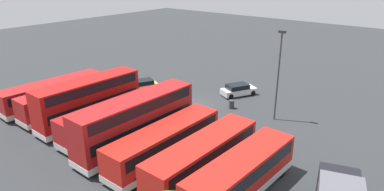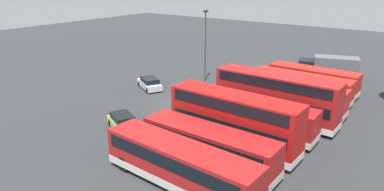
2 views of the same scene
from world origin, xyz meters
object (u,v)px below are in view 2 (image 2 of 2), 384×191
bus_single_deck_third (290,95)px  box_truck_blue (329,68)px  bus_single_deck_near_end (313,79)px  bus_double_decker_sixth (234,120)px  waste_bin_yellow (184,88)px  bus_single_deck_second (301,86)px  bus_single_deck_fifth (254,115)px  bus_single_deck_far_end (180,164)px  car_hatchback_silver (123,122)px  lamp_post_tall (205,42)px  bus_double_decker_fourth (275,96)px  car_small_green (150,83)px  bus_single_deck_seventh (209,146)px

bus_single_deck_third → box_truck_blue: bearing=-179.9°
bus_single_deck_near_end → bus_double_decker_sixth: 18.03m
waste_bin_yellow → bus_single_deck_second: bearing=113.6°
bus_single_deck_fifth → box_truck_blue: bearing=178.5°
bus_single_deck_far_end → car_hatchback_silver: (-4.01, -9.72, -0.92)m
bus_single_deck_fifth → bus_double_decker_sixth: size_ratio=1.01×
bus_single_deck_third → lamp_post_tall: 13.86m
lamp_post_tall → box_truck_blue: bearing=128.4°
bus_double_decker_fourth → bus_single_deck_far_end: bearing=-1.7°
bus_double_decker_sixth → bus_single_deck_far_end: bus_double_decker_sixth is taller
bus_double_decker_sixth → car_small_green: 17.89m
lamp_post_tall → waste_bin_yellow: (5.06, 0.32, -4.84)m
bus_double_decker_sixth → bus_single_deck_seventh: 3.76m
bus_single_deck_fifth → bus_double_decker_sixth: bearing=0.7°
bus_single_deck_seventh → bus_single_deck_second: bearing=179.2°
waste_bin_yellow → bus_double_decker_fourth: bearing=81.8°
bus_single_deck_far_end → car_small_green: bus_single_deck_far_end is taller
box_truck_blue → lamp_post_tall: lamp_post_tall is taller
bus_single_deck_seventh → car_hatchback_silver: bus_single_deck_seventh is taller
bus_double_decker_sixth → box_truck_blue: bus_double_decker_sixth is taller
car_small_green → box_truck_blue: bearing=135.5°
bus_single_deck_fifth → bus_single_deck_third: bearing=175.5°
bus_single_deck_third → lamp_post_tall: bearing=-104.5°
car_small_green → bus_single_deck_second: bearing=113.2°
bus_double_decker_sixth → bus_single_deck_fifth: bearing=-179.3°
box_truck_blue → bus_single_deck_seventh: bearing=-0.9°
bus_single_deck_fifth → lamp_post_tall: bearing=-130.3°
bus_single_deck_far_end → car_hatchback_silver: size_ratio=2.64×
bus_single_deck_third → bus_double_decker_fourth: (3.51, -0.17, 0.83)m
bus_single_deck_fifth → bus_double_decker_fourth: bearing=173.9°
bus_double_decker_fourth → bus_single_deck_far_end: bus_double_decker_fourth is taller
bus_single_deck_third → lamp_post_tall: size_ratio=1.21×
bus_single_deck_far_end → car_hatchback_silver: 10.55m
bus_single_deck_fifth → car_small_green: bearing=-103.2°
car_small_green → waste_bin_yellow: 4.38m
car_small_green → bus_single_deck_third: bearing=101.4°
bus_double_decker_sixth → box_truck_blue: 24.45m
bus_single_deck_near_end → waste_bin_yellow: bearing=-54.8°
bus_double_decker_fourth → box_truck_blue: size_ratio=1.52×
bus_single_deck_third → bus_single_deck_seventh: (14.50, -0.47, -0.00)m
bus_single_deck_far_end → waste_bin_yellow: bearing=-143.1°
bus_single_deck_second → bus_single_deck_fifth: bearing=-1.8°
bus_single_deck_third → bus_double_decker_fourth: bearing=-2.8°
bus_single_deck_far_end → bus_single_deck_second: bearing=179.0°
bus_single_deck_second → bus_single_deck_far_end: (21.43, -0.37, 0.00)m
bus_single_deck_third → box_truck_blue: box_truck_blue is taller
bus_single_deck_far_end → bus_single_deck_fifth: bearing=179.8°
bus_single_deck_second → bus_single_deck_seventh: 18.20m
box_truck_blue → waste_bin_yellow: bearing=-39.5°
bus_single_deck_second → bus_single_deck_far_end: bearing=-1.0°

